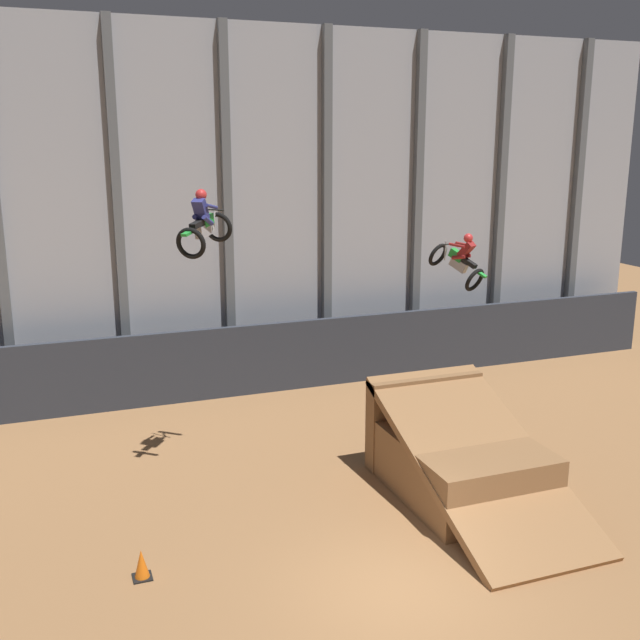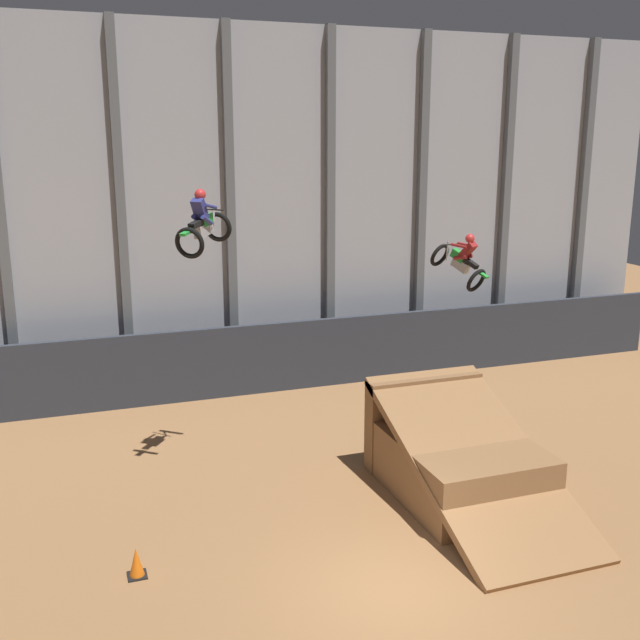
% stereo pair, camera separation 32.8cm
% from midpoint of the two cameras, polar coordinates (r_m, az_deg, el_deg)
% --- Properties ---
extents(ground_plane, '(60.00, 60.00, 0.00)m').
position_cam_midpoint_polar(ground_plane, '(14.51, 5.46, -19.97)').
color(ground_plane, '#996B42').
extents(arena_back_wall, '(32.00, 0.40, 11.52)m').
position_cam_midpoint_polar(arena_back_wall, '(24.34, -7.55, 8.24)').
color(arena_back_wall, '#A3A8B2').
rests_on(arena_back_wall, ground_plane).
extents(lower_barrier, '(31.36, 0.20, 2.28)m').
position_cam_midpoint_polar(lower_barrier, '(23.94, -6.48, -3.11)').
color(lower_barrier, '#2D333D').
rests_on(lower_barrier, ground_plane).
extents(dirt_ramp, '(2.99, 5.79, 2.46)m').
position_cam_midpoint_polar(dirt_ramp, '(17.94, 9.84, -10.21)').
color(dirt_ramp, olive).
rests_on(dirt_ramp, ground_plane).
extents(rider_bike_left_air, '(1.58, 1.70, 1.55)m').
position_cam_midpoint_polar(rider_bike_left_air, '(17.57, -9.39, 7.12)').
color(rider_bike_left_air, black).
extents(rider_bike_right_air, '(1.37, 1.86, 1.68)m').
position_cam_midpoint_polar(rider_bike_right_air, '(21.59, 10.15, 4.49)').
color(rider_bike_right_air, black).
extents(traffic_cone_near_ramp, '(0.36, 0.36, 0.58)m').
position_cam_midpoint_polar(traffic_cone_near_ramp, '(15.11, -14.07, -17.62)').
color(traffic_cone_near_ramp, black).
rests_on(traffic_cone_near_ramp, ground_plane).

